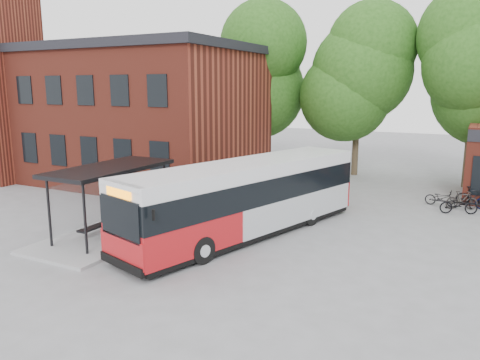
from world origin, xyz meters
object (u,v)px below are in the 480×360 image
at_px(bus_shelter, 112,201).
at_px(bicycle_2, 459,205).
at_px(bicycle_1, 462,200).
at_px(bicycle_3, 474,197).
at_px(bicycle_0, 441,198).
at_px(city_bus, 247,199).

height_order(bus_shelter, bicycle_2, bus_shelter).
distance_m(bicycle_1, bicycle_2, 0.97).
distance_m(bicycle_2, bicycle_3, 1.94).
bearing_deg(bicycle_0, bicycle_3, -63.15).
distance_m(city_bus, bicycle_0, 11.13).
distance_m(city_bus, bicycle_3, 12.49).
bearing_deg(city_bus, bicycle_2, 61.37).
bearing_deg(bicycle_0, bus_shelter, 140.43).
height_order(bicycle_0, bicycle_2, bicycle_2).
relative_size(bicycle_1, bicycle_2, 0.90).
bearing_deg(bicycle_3, bicycle_0, 120.11).
height_order(bicycle_1, bicycle_3, bicycle_3).
bearing_deg(bicycle_1, city_bus, 114.03).
bearing_deg(bicycle_2, city_bus, 115.51).
distance_m(city_bus, bicycle_2, 10.74).
height_order(city_bus, bicycle_0, city_bus).
distance_m(bus_shelter, bicycle_2, 16.05).
xyz_separation_m(bicycle_1, bicycle_2, (-0.10, -0.96, -0.01)).
height_order(city_bus, bicycle_3, city_bus).
bearing_deg(bicycle_1, bicycle_3, -54.63).
height_order(bicycle_2, bicycle_3, bicycle_3).
distance_m(bus_shelter, bicycle_0, 16.26).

